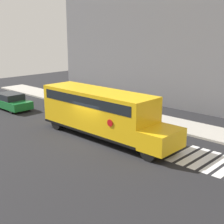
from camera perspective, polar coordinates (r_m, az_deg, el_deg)
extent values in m
plane|color=black|center=(20.96, -3.76, -4.94)|extent=(60.00, 60.00, 0.00)
cube|color=#B2ADA3|center=(25.57, 6.96, -1.20)|extent=(44.00, 3.00, 0.15)
cube|color=slate|center=(30.10, 14.97, 13.20)|extent=(32.00, 4.00, 13.00)
cube|color=white|center=(19.02, 12.86, -7.37)|extent=(0.50, 3.20, 0.01)
cube|color=white|center=(18.71, 14.71, -7.87)|extent=(0.50, 3.20, 0.01)
cube|color=white|center=(18.42, 16.63, -8.38)|extent=(0.50, 3.20, 0.01)
cube|color=white|center=(18.15, 18.61, -8.90)|extent=(0.50, 3.20, 0.01)
cube|color=yellow|center=(21.10, -2.69, 0.35)|extent=(8.75, 2.50, 2.71)
cube|color=yellow|center=(18.07, 9.05, -4.92)|extent=(1.78, 2.50, 1.14)
cube|color=black|center=(21.45, -2.65, -2.96)|extent=(8.75, 2.54, 0.16)
cube|color=black|center=(20.92, -2.71, 2.49)|extent=(8.05, 2.53, 0.64)
cylinder|color=red|center=(18.62, -0.40, -2.03)|extent=(0.44, 0.02, 0.44)
cylinder|color=black|center=(19.14, 10.61, -5.52)|extent=(1.00, 0.30, 1.00)
cylinder|color=black|center=(17.47, 6.71, -7.36)|extent=(1.00, 0.30, 1.00)
cylinder|color=black|center=(24.42, -6.00, -0.90)|extent=(1.00, 0.30, 1.00)
cylinder|color=black|center=(23.13, -10.05, -1.94)|extent=(1.00, 0.30, 1.00)
cube|color=#196B2D|center=(30.00, -17.83, 1.52)|extent=(4.20, 1.90, 0.68)
cube|color=#1E2328|center=(30.09, -18.15, 2.74)|extent=(2.35, 1.75, 0.56)
cylinder|color=black|center=(29.27, -15.05, 0.93)|extent=(0.64, 0.22, 0.64)
cylinder|color=black|center=(28.48, -17.88, 0.34)|extent=(0.64, 0.22, 0.64)
cylinder|color=black|center=(31.62, -17.71, 1.73)|extent=(0.64, 0.22, 0.64)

